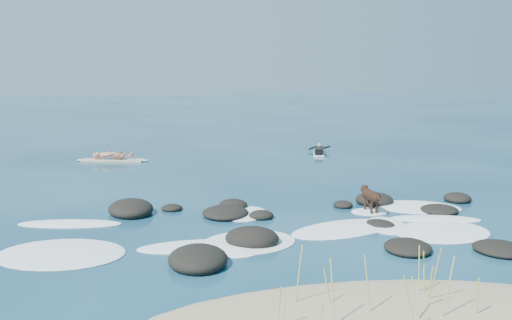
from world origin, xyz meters
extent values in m
plane|color=#0A2642|center=(0.00, 0.00, 0.00)|extent=(160.00, 160.00, 0.00)
cylinder|color=#A1A952|center=(1.33, -8.29, 0.53)|extent=(0.12, 0.17, 0.81)
cylinder|color=#A1A952|center=(0.94, -7.14, 0.55)|extent=(0.03, 0.16, 0.85)
cylinder|color=#A1A952|center=(0.29, -8.31, 0.56)|extent=(0.18, 0.11, 0.86)
cylinder|color=#A1A952|center=(-1.40, -7.35, 0.71)|extent=(0.13, 0.15, 1.17)
cylinder|color=#A1A952|center=(-1.90, -8.30, 0.55)|extent=(0.05, 0.18, 0.84)
cylinder|color=#A1A952|center=(-0.05, -8.91, 0.69)|extent=(0.29, 0.10, 1.11)
cylinder|color=#A1A952|center=(0.82, -7.19, 0.63)|extent=(0.11, 0.12, 1.01)
cylinder|color=#A1A952|center=(-0.37, -7.94, 0.68)|extent=(0.16, 0.06, 1.12)
cylinder|color=#A1A952|center=(0.89, -7.65, 0.70)|extent=(0.08, 0.33, 1.13)
cylinder|color=#A1A952|center=(0.70, -7.89, 0.57)|extent=(0.03, 0.19, 0.89)
cylinder|color=#A1A952|center=(-1.07, -8.31, 0.73)|extent=(0.10, 0.15, 1.22)
cylinder|color=#A1A952|center=(-0.92, -7.49, 0.51)|extent=(0.18, 0.06, 0.77)
cylinder|color=#A1A952|center=(0.83, -8.26, 0.70)|extent=(0.24, 0.10, 1.14)
ellipsoid|color=black|center=(1.89, -4.20, 0.08)|extent=(1.33, 1.46, 0.32)
ellipsoid|color=black|center=(-1.74, 0.46, 0.09)|extent=(1.15, 1.10, 0.38)
ellipsoid|color=black|center=(-3.00, -4.49, 0.13)|extent=(1.32, 1.60, 0.52)
ellipsoid|color=black|center=(-1.64, -3.17, 0.14)|extent=(1.67, 1.58, 0.55)
ellipsoid|color=black|center=(5.50, 0.44, 0.09)|extent=(1.13, 1.23, 0.34)
ellipsoid|color=black|center=(3.97, -4.59, 0.08)|extent=(1.62, 1.67, 0.30)
ellipsoid|color=black|center=(2.72, 0.44, 0.12)|extent=(1.45, 1.39, 0.47)
ellipsoid|color=black|center=(1.62, 0.17, 0.06)|extent=(0.63, 0.69, 0.25)
ellipsoid|color=black|center=(4.25, -0.88, 0.07)|extent=(1.27, 1.22, 0.30)
ellipsoid|color=black|center=(2.01, -2.05, 0.05)|extent=(0.91, 1.06, 0.18)
ellipsoid|color=black|center=(-2.05, -0.39, 0.08)|extent=(1.55, 1.71, 0.34)
ellipsoid|color=black|center=(-4.78, 0.23, 0.14)|extent=(1.58, 1.89, 0.55)
ellipsoid|color=black|center=(-1.06, -0.81, 0.07)|extent=(0.79, 0.77, 0.29)
ellipsoid|color=black|center=(-3.59, 0.47, 0.06)|extent=(0.67, 0.65, 0.24)
ellipsoid|color=white|center=(3.39, -2.85, 0.01)|extent=(3.04, 2.68, 0.12)
ellipsoid|color=white|center=(-1.48, -0.30, 0.01)|extent=(1.83, 2.17, 0.12)
ellipsoid|color=white|center=(3.85, -0.22, 0.01)|extent=(3.03, 2.43, 0.12)
ellipsoid|color=white|center=(-2.99, -3.23, 0.01)|extent=(2.88, 1.22, 0.12)
ellipsoid|color=white|center=(-1.71, -3.05, 0.01)|extent=(2.92, 2.63, 0.12)
ellipsoid|color=white|center=(0.92, -2.25, 0.01)|extent=(3.49, 2.59, 0.12)
ellipsoid|color=white|center=(-2.08, -3.60, 0.01)|extent=(1.35, 1.38, 0.12)
ellipsoid|color=white|center=(-6.34, -0.74, 0.01)|extent=(2.95, 1.26, 0.12)
ellipsoid|color=white|center=(-6.08, -3.34, 0.01)|extent=(3.38, 2.86, 0.12)
ellipsoid|color=white|center=(3.77, -1.64, 0.01)|extent=(2.67, 1.38, 0.12)
ellipsoid|color=white|center=(2.18, -2.09, 0.01)|extent=(1.35, 1.97, 0.12)
ellipsoid|color=white|center=(2.21, -0.59, 0.01)|extent=(1.10, 0.90, 0.12)
cube|color=beige|center=(-6.35, 10.07, 0.05)|extent=(2.85, 1.07, 0.09)
ellipsoid|color=beige|center=(-4.98, 9.82, 0.05)|extent=(0.61, 0.41, 0.10)
ellipsoid|color=beige|center=(-7.72, 10.32, 0.05)|extent=(0.61, 0.41, 0.10)
imported|color=#AC715A|center=(-6.35, 10.07, 1.00)|extent=(0.54, 0.73, 1.81)
cube|color=white|center=(3.60, 11.00, 0.05)|extent=(1.07, 2.29, 0.08)
ellipsoid|color=white|center=(3.89, 12.08, 0.05)|extent=(0.39, 0.54, 0.08)
cube|color=black|center=(3.60, 11.00, 0.20)|extent=(0.75, 1.43, 0.22)
sphere|color=tan|center=(3.80, 11.77, 0.33)|extent=(0.29, 0.29, 0.23)
cylinder|color=black|center=(3.57, 11.99, 0.19)|extent=(0.57, 0.17, 0.25)
cylinder|color=black|center=(4.12, 11.84, 0.19)|extent=(0.50, 0.42, 0.25)
cube|color=black|center=(3.40, 10.26, 0.16)|extent=(0.48, 0.63, 0.14)
cylinder|color=black|center=(2.21, -0.69, 0.53)|extent=(0.37, 0.65, 0.30)
sphere|color=black|center=(2.17, -0.41, 0.53)|extent=(0.35, 0.35, 0.32)
sphere|color=black|center=(2.24, -0.97, 0.53)|extent=(0.32, 0.32, 0.29)
sphere|color=black|center=(2.15, -0.23, 0.64)|extent=(0.25, 0.25, 0.23)
cone|color=black|center=(2.14, -0.10, 0.62)|extent=(0.13, 0.15, 0.12)
cone|color=black|center=(2.10, -0.25, 0.73)|extent=(0.11, 0.09, 0.11)
cone|color=black|center=(2.21, -0.24, 0.73)|extent=(0.11, 0.09, 0.11)
cylinder|color=black|center=(2.10, -0.49, 0.20)|extent=(0.08, 0.08, 0.41)
cylinder|color=black|center=(2.26, -0.47, 0.20)|extent=(0.08, 0.08, 0.41)
cylinder|color=black|center=(2.15, -0.92, 0.20)|extent=(0.08, 0.08, 0.41)
cylinder|color=black|center=(2.31, -0.90, 0.20)|extent=(0.08, 0.08, 0.41)
cylinder|color=black|center=(2.26, -1.11, 0.58)|extent=(0.09, 0.30, 0.18)
camera|label=1|loc=(-3.38, -16.37, 4.19)|focal=40.00mm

